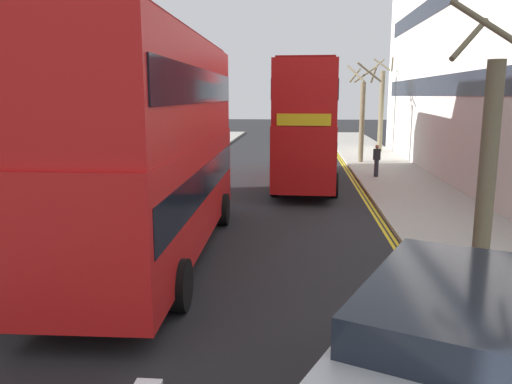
{
  "coord_description": "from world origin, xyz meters",
  "views": [
    {
      "loc": [
        1.53,
        -1.33,
        4.16
      ],
      "look_at": [
        0.5,
        11.0,
        1.8
      ],
      "focal_mm": 35.47,
      "sensor_mm": 36.0,
      "label": 1
    }
  ],
  "objects_px": {
    "taxi_minivan": "(442,378)",
    "pedestrian_far": "(377,160)",
    "double_decker_bus_away": "(157,141)",
    "double_decker_bus_oncoming": "(307,120)"
  },
  "relations": [
    {
      "from": "double_decker_bus_oncoming",
      "to": "taxi_minivan",
      "type": "distance_m",
      "value": 19.09
    },
    {
      "from": "double_decker_bus_away",
      "to": "taxi_minivan",
      "type": "distance_m",
      "value": 9.13
    },
    {
      "from": "double_decker_bus_oncoming",
      "to": "double_decker_bus_away",
      "type": "bearing_deg",
      "value": -108.77
    },
    {
      "from": "taxi_minivan",
      "to": "pedestrian_far",
      "type": "height_order",
      "value": "taxi_minivan"
    },
    {
      "from": "double_decker_bus_away",
      "to": "pedestrian_far",
      "type": "bearing_deg",
      "value": 60.18
    },
    {
      "from": "double_decker_bus_oncoming",
      "to": "pedestrian_far",
      "type": "height_order",
      "value": "double_decker_bus_oncoming"
    },
    {
      "from": "double_decker_bus_away",
      "to": "double_decker_bus_oncoming",
      "type": "relative_size",
      "value": 1.0
    },
    {
      "from": "double_decker_bus_away",
      "to": "pedestrian_far",
      "type": "distance_m",
      "value": 15.23
    },
    {
      "from": "taxi_minivan",
      "to": "double_decker_bus_away",
      "type": "bearing_deg",
      "value": 125.71
    },
    {
      "from": "taxi_minivan",
      "to": "double_decker_bus_oncoming",
      "type": "bearing_deg",
      "value": 93.69
    }
  ]
}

